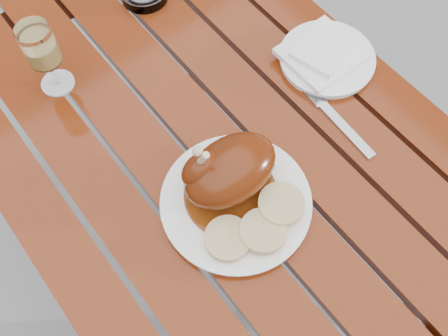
{
  "coord_description": "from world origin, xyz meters",
  "views": [
    {
      "loc": [
        -0.29,
        -0.43,
        1.59
      ],
      "look_at": [
        -0.03,
        -0.11,
        0.78
      ],
      "focal_mm": 40.0,
      "sensor_mm": 36.0,
      "label": 1
    }
  ],
  "objects_px": {
    "dinner_plate": "(236,202)",
    "wine_glass": "(46,58)",
    "side_plate": "(327,59)",
    "table": "(210,202)"
  },
  "relations": [
    {
      "from": "table",
      "to": "wine_glass",
      "type": "height_order",
      "value": "wine_glass"
    },
    {
      "from": "dinner_plate",
      "to": "wine_glass",
      "type": "xyz_separation_m",
      "value": [
        -0.12,
        0.44,
        0.07
      ]
    },
    {
      "from": "wine_glass",
      "to": "side_plate",
      "type": "distance_m",
      "value": 0.57
    },
    {
      "from": "dinner_plate",
      "to": "side_plate",
      "type": "height_order",
      "value": "dinner_plate"
    },
    {
      "from": "dinner_plate",
      "to": "wine_glass",
      "type": "relative_size",
      "value": 1.7
    },
    {
      "from": "wine_glass",
      "to": "side_plate",
      "type": "relative_size",
      "value": 0.8
    },
    {
      "from": "table",
      "to": "side_plate",
      "type": "relative_size",
      "value": 5.92
    },
    {
      "from": "side_plate",
      "to": "dinner_plate",
      "type": "bearing_deg",
      "value": -159.11
    },
    {
      "from": "table",
      "to": "side_plate",
      "type": "distance_m",
      "value": 0.49
    },
    {
      "from": "side_plate",
      "to": "wine_glass",
      "type": "bearing_deg",
      "value": 147.59
    }
  ]
}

